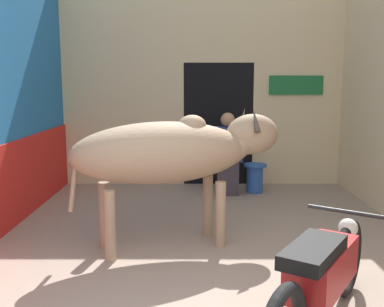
% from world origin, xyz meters
% --- Properties ---
extents(wall_back_with_doorway, '(4.57, 0.93, 3.59)m').
position_xyz_m(wall_back_with_doorway, '(0.10, 5.23, 1.51)').
color(wall_back_with_doorway, beige).
rests_on(wall_back_with_doorway, ground_plane).
extents(cow, '(2.27, 1.23, 1.44)m').
position_xyz_m(cow, '(-0.34, 2.09, 0.99)').
color(cow, tan).
rests_on(cow, ground_plane).
extents(motorcycle_near, '(1.16, 1.71, 0.74)m').
position_xyz_m(motorcycle_near, '(0.70, 0.40, 0.42)').
color(motorcycle_near, black).
rests_on(motorcycle_near, ground_plane).
extents(shopkeeper_seated, '(0.46, 0.34, 1.24)m').
position_xyz_m(shopkeeper_seated, '(0.38, 4.31, 0.65)').
color(shopkeeper_seated, '#3D3842').
rests_on(shopkeeper_seated, ground_plane).
extents(plastic_stool, '(0.36, 0.36, 0.44)m').
position_xyz_m(plastic_stool, '(0.81, 4.39, 0.24)').
color(plastic_stool, '#2856B2').
rests_on(plastic_stool, ground_plane).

